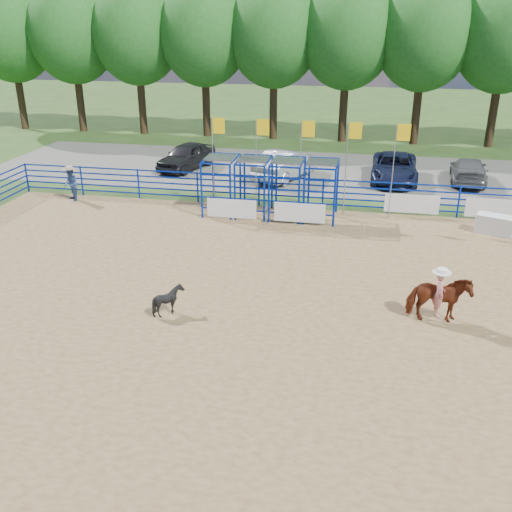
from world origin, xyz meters
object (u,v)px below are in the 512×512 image
at_px(calf, 169,300).
at_px(car_c, 394,168).
at_px(spectator_cowboy, 71,184).
at_px(car_b, 285,164).
at_px(car_d, 468,170).
at_px(announcer_table, 495,225).
at_px(horse_and_rider, 439,296).
at_px(car_a, 186,156).

xyz_separation_m(calf, car_c, (7.07, 16.77, 0.25)).
height_order(spectator_cowboy, car_b, spectator_cowboy).
bearing_deg(car_b, car_d, -154.05).
bearing_deg(announcer_table, horse_and_rider, -110.71).
height_order(calf, car_b, car_b).
xyz_separation_m(spectator_cowboy, car_d, (19.37, 7.21, -0.20)).
xyz_separation_m(announcer_table, car_d, (0.04, 8.08, 0.25)).
bearing_deg(car_d, car_b, 11.72).
xyz_separation_m(horse_and_rider, car_b, (-6.71, 15.07, -0.06)).
bearing_deg(calf, car_c, -24.43).
bearing_deg(car_b, calf, 105.46).
xyz_separation_m(horse_and_rider, car_a, (-12.70, 16.04, -0.11)).
xyz_separation_m(horse_and_rider, car_c, (-0.82, 15.70, -0.14)).
relative_size(car_a, car_c, 0.85).
bearing_deg(car_d, car_a, 5.82).
relative_size(car_a, car_d, 0.99).
relative_size(announcer_table, car_d, 0.33).
height_order(announcer_table, calf, calf).
height_order(car_a, car_c, car_a).
bearing_deg(car_a, calf, -58.30).
distance_m(announcer_table, car_c, 8.56).
bearing_deg(horse_and_rider, car_a, 128.37).
xyz_separation_m(announcer_table, car_b, (-9.77, 6.99, 0.40)).
bearing_deg(calf, announcer_table, -51.70).
relative_size(spectator_cowboy, car_b, 0.34).
xyz_separation_m(spectator_cowboy, car_a, (3.58, 7.09, -0.10)).
bearing_deg(announcer_table, car_c, 116.92).
bearing_deg(spectator_cowboy, announcer_table, -2.57).
bearing_deg(car_b, spectator_cowboy, 52.26).
bearing_deg(calf, spectator_cowboy, 38.41).
relative_size(announcer_table, car_b, 0.30).
bearing_deg(horse_and_rider, calf, -172.33).
relative_size(horse_and_rider, car_c, 0.46).
bearing_deg(car_c, horse_and_rider, -85.57).
bearing_deg(car_b, car_c, -154.21).
height_order(horse_and_rider, car_c, horse_and_rider).
xyz_separation_m(horse_and_rider, car_d, (3.09, 16.16, -0.21)).
relative_size(horse_and_rider, car_b, 0.49).
relative_size(car_c, car_d, 1.16).
distance_m(horse_and_rider, car_b, 16.50).
height_order(horse_and_rider, car_b, horse_and_rider).
relative_size(calf, car_d, 0.21).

